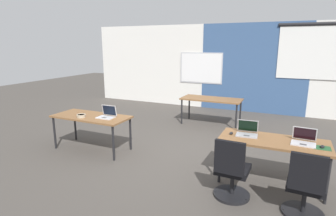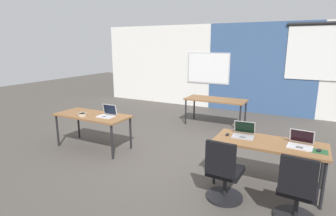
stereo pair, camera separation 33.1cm
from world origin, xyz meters
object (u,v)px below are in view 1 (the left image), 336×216
Objects in this scene: desk_far_center at (211,101)px; laptop_near_right_end at (304,140)px; mouse_near_right_inner at (231,133)px; laptop_near_left_inner at (107,115)px; snack_bowl at (81,116)px; desk_near_left at (91,119)px; mouse_near_right_end at (322,147)px; chair_near_right_end at (305,190)px; chair_near_right_inner at (232,174)px; desk_near_right at (273,144)px; laptop_near_right_inner at (247,132)px.

desk_far_center is 3.52m from laptop_near_right_end.
laptop_near_left_inner reaches higher than mouse_near_right_inner.
laptop_near_right_end is 1.98× the size of snack_bowl.
desk_near_left is 4.15m from mouse_near_right_end.
mouse_near_right_inner is 0.11× the size of chair_near_right_end.
desk_near_left is 3.30m from desk_far_center.
chair_near_right_inner reaches higher than snack_bowl.
snack_bowl is at bearing -121.88° from desk_far_center.
desk_near_left is 14.36× the size of mouse_near_right_end.
chair_near_right_inner is at bearing -0.15° from chair_near_right_end.
laptop_near_left_inner is at bearing 23.81° from snack_bowl.
desk_near_left is at bearing -175.69° from laptop_near_left_inner.
chair_near_right_inner is at bearing -76.62° from mouse_near_right_inner.
laptop_near_right_end is at bearing 0.38° from desk_near_left.
laptop_near_right_end is at bearing -83.66° from chair_near_right_end.
mouse_near_right_end is at bearing -50.03° from desk_far_center.
chair_near_right_end is at bearing -35.35° from mouse_near_right_inner.
chair_near_right_end is at bearing -10.95° from desk_near_left.
laptop_near_left_inner is 3.78m from mouse_near_right_end.
desk_near_right is at bearing 0.00° from desk_near_left.
mouse_near_right_inner is 0.91× the size of mouse_near_right_end.
laptop_near_left_inner reaches higher than laptop_near_right_inner.
laptop_near_left_inner reaches higher than chair_near_right_end.
chair_near_right_inner reaches higher than desk_near_right.
snack_bowl is (-2.96, -0.19, 0.02)m from mouse_near_right_inner.
laptop_near_right_inner reaches higher than desk_far_center.
mouse_near_right_inner reaches higher than desk_near_left.
mouse_near_right_end reaches higher than mouse_near_right_inner.
mouse_near_right_end is (4.15, -0.07, 0.08)m from desk_near_left.
laptop_near_left_inner is 0.52m from snack_bowl.
laptop_near_right_end reaches higher than snack_bowl.
desk_far_center is 4.80× the size of laptop_near_left_inner.
chair_near_right_inner reaches higher than mouse_near_right_inner.
desk_far_center is at bearing 129.97° from mouse_near_right_end.
desk_near_right is 4.53× the size of laptop_near_right_inner.
mouse_near_right_inner reaches higher than desk_near_right.
chair_near_right_inner is at bearing -124.25° from desk_near_right.
desk_far_center is at bearing 111.79° from laptop_near_right_inner.
laptop_near_left_inner is 1.88× the size of snack_bowl.
laptop_near_right_end is at bearing 158.94° from mouse_near_right_end.
snack_bowl is at bearing -156.86° from laptop_near_left_inner.
chair_near_right_end is 4.11m from snack_bowl.
laptop_near_right_inner is 3.17× the size of mouse_near_right_end.
laptop_near_right_inner is at bearing -92.49° from chair_near_right_inner.
chair_near_right_end is (2.20, -3.56, -0.28)m from desk_far_center.
desk_near_left is 4.53× the size of laptop_near_right_inner.
laptop_near_right_inner reaches higher than mouse_near_right_end.
desk_far_center is 9.01× the size of snack_bowl.
laptop_near_right_end is at bearing -0.77° from laptop_near_left_inner.
chair_near_right_inner is 3.19m from snack_bowl.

